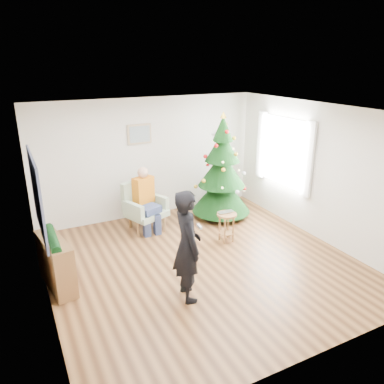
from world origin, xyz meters
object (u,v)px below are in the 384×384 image
standing_man (187,246)px  christmas_tree (222,171)px  console (56,263)px  armchair (145,212)px  stool (226,227)px

standing_man → christmas_tree: bearing=-32.7°
standing_man → console: (-1.67, 1.14, -0.44)m
console → armchair: bearing=26.3°
console → christmas_tree: bearing=9.8°
christmas_tree → stool: christmas_tree is taller
christmas_tree → console: size_ratio=2.33×
stool → armchair: bearing=134.5°
christmas_tree → console: 3.96m
christmas_tree → standing_man: bearing=-129.9°
standing_man → console: size_ratio=1.67×
stool → armchair: 1.73m
stool → standing_man: (-1.46, -1.28, 0.54)m
stool → standing_man: size_ratio=0.34×
christmas_tree → stool: size_ratio=4.05×
christmas_tree → standing_man: (-2.02, -2.41, -0.21)m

